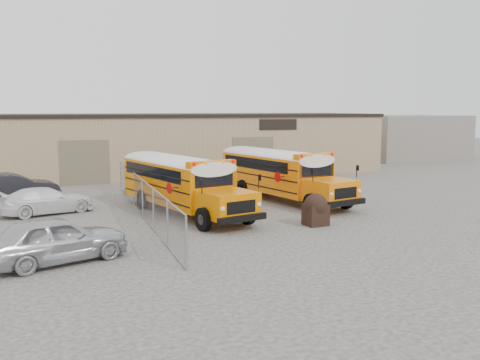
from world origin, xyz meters
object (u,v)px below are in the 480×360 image
object	(u,v)px
car_silver	(56,239)
car_white	(46,201)
school_bus_left	(133,169)
tarp_bundle	(316,209)
car_dark	(13,188)
school_bus_right	(225,162)

from	to	relation	value
car_silver	car_white	size ratio (longest dim) A/B	1.05
school_bus_left	car_silver	bearing A→B (deg)	-108.49
school_bus_left	tarp_bundle	xyz separation A→B (m)	(6.50, -10.34, -0.91)
tarp_bundle	car_dark	world-z (taller)	car_dark
car_dark	school_bus_left	bearing A→B (deg)	-105.38
car_silver	car_white	distance (m)	9.01
car_silver	car_dark	bearing A→B (deg)	-10.71
tarp_bundle	car_white	bearing A→B (deg)	149.43
car_silver	car_dark	xyz separation A→B (m)	(-2.22, 13.04, -0.00)
tarp_bundle	car_silver	size ratio (longest dim) A/B	0.30
school_bus_right	car_silver	xyz separation A→B (m)	(-10.48, -14.71, -0.85)
school_bus_right	car_silver	world-z (taller)	school_bus_right
tarp_bundle	car_white	xyz separation A→B (m)	(-11.19, 6.61, -0.08)
car_white	tarp_bundle	bearing A→B (deg)	-139.77
school_bus_left	car_dark	size ratio (longest dim) A/B	2.07
school_bus_left	tarp_bundle	distance (m)	12.25
school_bus_left	car_white	distance (m)	6.07
school_bus_left	tarp_bundle	world-z (taller)	school_bus_left
tarp_bundle	school_bus_right	bearing A→B (deg)	91.28
school_bus_right	car_white	world-z (taller)	school_bus_right
car_dark	school_bus_right	bearing A→B (deg)	-95.17
school_bus_right	school_bus_left	bearing A→B (deg)	-162.36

